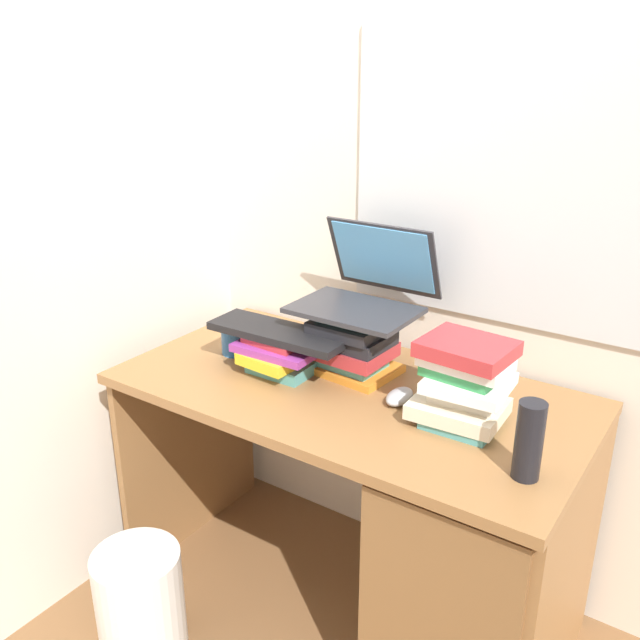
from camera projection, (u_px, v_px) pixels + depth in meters
name	position (u px, v px, depth m)	size (l,w,h in m)	color
ground_plane	(345.00, 599.00, 2.18)	(6.00, 6.00, 0.00)	brown
wall_back	(422.00, 169.00, 2.00)	(6.00, 0.06, 2.60)	silver
wall_left	(139.00, 163.00, 2.12)	(0.05, 6.00, 2.60)	beige
desk	(445.00, 536.00, 1.84)	(1.30, 0.68, 0.75)	olive
book_stack_tall	(353.00, 344.00, 1.97)	(0.24, 0.21, 0.18)	orange
book_stack_keyboard_riser	(280.00, 353.00, 1.98)	(0.24, 0.20, 0.11)	teal
book_stack_side	(464.00, 383.00, 1.70)	(0.23, 0.21, 0.22)	teal
laptop	(367.00, 287.00, 1.97)	(0.35, 0.33, 0.23)	#2D2D33
keyboard	(279.00, 333.00, 1.96)	(0.42, 0.14, 0.02)	black
computer_mouse	(399.00, 397.00, 1.82)	(0.06, 0.10, 0.04)	#A5A8AD
mug	(236.00, 338.00, 2.11)	(0.13, 0.09, 0.10)	#265999
water_bottle	(529.00, 441.00, 1.47)	(0.06, 0.06, 0.18)	black
wastebasket	(140.00, 601.00, 1.96)	(0.25, 0.25, 0.32)	silver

